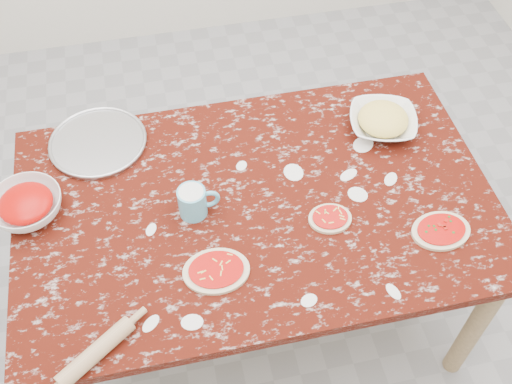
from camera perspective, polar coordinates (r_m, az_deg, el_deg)
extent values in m
plane|color=gray|center=(2.66, 0.00, -10.81)|extent=(4.00, 4.00, 0.00)
cube|color=#390C05|center=(2.04, 0.00, -1.22)|extent=(1.60, 1.00, 0.04)
cube|color=#A2855C|center=(2.09, 0.00, -2.22)|extent=(1.50, 0.90, 0.08)
cylinder|color=#A2855C|center=(2.36, 20.05, -11.71)|extent=(0.07, 0.07, 0.71)
cylinder|color=#A2855C|center=(2.62, -17.63, -1.65)|extent=(0.07, 0.07, 0.71)
cylinder|color=#A2855C|center=(2.76, 12.91, 3.39)|extent=(0.07, 0.07, 0.71)
cylinder|color=#B2B2B7|center=(2.26, -14.68, 4.52)|extent=(0.43, 0.43, 0.01)
imported|color=white|center=(2.10, -20.81, -1.24)|extent=(0.24, 0.24, 0.07)
imported|color=white|center=(2.28, 11.84, 6.45)|extent=(0.30, 0.30, 0.06)
cylinder|color=#59B1D0|center=(1.96, -6.03, -0.96)|extent=(0.09, 0.09, 0.11)
torus|color=#59B1D0|center=(1.97, -4.48, -0.67)|extent=(0.08, 0.02, 0.08)
cylinder|color=silver|center=(1.93, -6.12, -0.28)|extent=(0.07, 0.07, 0.01)
ellipsoid|color=beige|center=(1.87, -3.77, -7.46)|extent=(0.22, 0.17, 0.01)
ellipsoid|color=red|center=(1.86, -3.78, -7.32)|extent=(0.18, 0.14, 0.00)
ellipsoid|color=beige|center=(1.99, 7.00, -2.52)|extent=(0.15, 0.13, 0.01)
ellipsoid|color=red|center=(1.98, 7.02, -2.37)|extent=(0.12, 0.10, 0.00)
ellipsoid|color=beige|center=(2.03, 17.04, -3.53)|extent=(0.20, 0.16, 0.01)
ellipsoid|color=red|center=(2.03, 17.09, -3.40)|extent=(0.17, 0.13, 0.00)
cylinder|color=tan|center=(1.78, -14.89, -14.42)|extent=(0.23, 0.18, 0.05)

